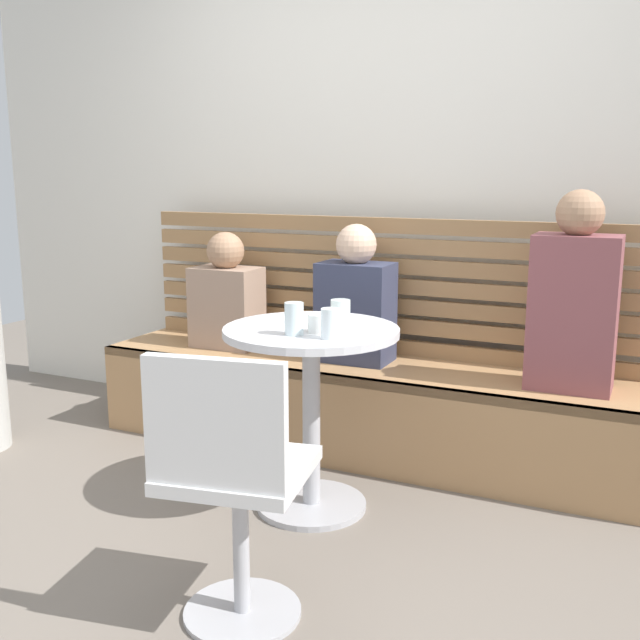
{
  "coord_description": "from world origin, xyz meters",
  "views": [
    {
      "loc": [
        1.23,
        -1.93,
        1.33
      ],
      "look_at": [
        0.01,
        0.66,
        0.75
      ],
      "focal_mm": 41.46,
      "sensor_mm": 36.0,
      "label": 1
    }
  ],
  "objects_px": {
    "person_child_left": "(227,297)",
    "cup_glass_short": "(340,310)",
    "person_adult": "(574,301)",
    "person_child_middle": "(356,301)",
    "cup_water_clear": "(330,324)",
    "cup_glass_tall": "(294,319)",
    "cup_ceramic_white": "(318,323)",
    "white_chair": "(231,480)",
    "cafe_table": "(311,383)",
    "booth_bench": "(366,408)",
    "plate_small": "(308,321)"
  },
  "relations": [
    {
      "from": "cafe_table",
      "to": "cup_ceramic_white",
      "type": "xyz_separation_m",
      "value": [
        0.06,
        -0.07,
        0.26
      ]
    },
    {
      "from": "person_child_middle",
      "to": "cup_ceramic_white",
      "type": "xyz_separation_m",
      "value": [
        0.16,
        -0.75,
        0.05
      ]
    },
    {
      "from": "booth_bench",
      "to": "person_adult",
      "type": "height_order",
      "value": "person_adult"
    },
    {
      "from": "booth_bench",
      "to": "plate_small",
      "type": "bearing_deg",
      "value": -93.91
    },
    {
      "from": "person_child_middle",
      "to": "person_adult",
      "type": "bearing_deg",
      "value": -2.61
    },
    {
      "from": "cafe_table",
      "to": "cup_glass_tall",
      "type": "height_order",
      "value": "cup_glass_tall"
    },
    {
      "from": "cafe_table",
      "to": "plate_small",
      "type": "relative_size",
      "value": 4.35
    },
    {
      "from": "white_chair",
      "to": "cafe_table",
      "type": "bearing_deg",
      "value": 99.78
    },
    {
      "from": "booth_bench",
      "to": "cup_glass_tall",
      "type": "relative_size",
      "value": 22.5
    },
    {
      "from": "person_child_left",
      "to": "person_child_middle",
      "type": "distance_m",
      "value": 0.71
    },
    {
      "from": "cup_water_clear",
      "to": "cup_glass_tall",
      "type": "xyz_separation_m",
      "value": [
        -0.15,
        0.0,
        0.01
      ]
    },
    {
      "from": "booth_bench",
      "to": "person_child_middle",
      "type": "bearing_deg",
      "value": 154.43
    },
    {
      "from": "cafe_table",
      "to": "cup_glass_tall",
      "type": "relative_size",
      "value": 6.17
    },
    {
      "from": "white_chair",
      "to": "person_child_middle",
      "type": "relative_size",
      "value": 1.31
    },
    {
      "from": "person_child_left",
      "to": "plate_small",
      "type": "relative_size",
      "value": 3.47
    },
    {
      "from": "person_adult",
      "to": "cup_glass_short",
      "type": "height_order",
      "value": "person_adult"
    },
    {
      "from": "person_child_left",
      "to": "cup_ceramic_white",
      "type": "distance_m",
      "value": 1.14
    },
    {
      "from": "white_chair",
      "to": "cup_glass_short",
      "type": "xyz_separation_m",
      "value": [
        -0.1,
        1.01,
        0.32
      ]
    },
    {
      "from": "cafe_table",
      "to": "cup_glass_tall",
      "type": "xyz_separation_m",
      "value": [
        -0.0,
        -0.14,
        0.28
      ]
    },
    {
      "from": "cup_glass_short",
      "to": "cup_water_clear",
      "type": "relative_size",
      "value": 0.73
    },
    {
      "from": "booth_bench",
      "to": "cup_glass_tall",
      "type": "height_order",
      "value": "cup_glass_tall"
    },
    {
      "from": "cafe_table",
      "to": "plate_small",
      "type": "height_order",
      "value": "plate_small"
    },
    {
      "from": "person_child_left",
      "to": "cup_water_clear",
      "type": "height_order",
      "value": "person_child_left"
    },
    {
      "from": "cafe_table",
      "to": "plate_small",
      "type": "bearing_deg",
      "value": 123.56
    },
    {
      "from": "booth_bench",
      "to": "person_child_left",
      "type": "relative_size",
      "value": 4.58
    },
    {
      "from": "booth_bench",
      "to": "cup_water_clear",
      "type": "bearing_deg",
      "value": -78.04
    },
    {
      "from": "booth_bench",
      "to": "cup_glass_tall",
      "type": "bearing_deg",
      "value": -88.57
    },
    {
      "from": "white_chair",
      "to": "cup_water_clear",
      "type": "xyz_separation_m",
      "value": [
        0.0,
        0.67,
        0.33
      ]
    },
    {
      "from": "person_child_left",
      "to": "cup_glass_short",
      "type": "distance_m",
      "value": 0.97
    },
    {
      "from": "cup_glass_short",
      "to": "cup_glass_tall",
      "type": "bearing_deg",
      "value": -96.55
    },
    {
      "from": "person_child_left",
      "to": "cup_ceramic_white",
      "type": "height_order",
      "value": "person_child_left"
    },
    {
      "from": "white_chair",
      "to": "person_child_middle",
      "type": "xyz_separation_m",
      "value": [
        -0.23,
        1.49,
        0.26
      ]
    },
    {
      "from": "person_child_left",
      "to": "person_child_middle",
      "type": "bearing_deg",
      "value": 0.56
    },
    {
      "from": "person_adult",
      "to": "plate_small",
      "type": "bearing_deg",
      "value": -150.11
    },
    {
      "from": "cafe_table",
      "to": "person_child_left",
      "type": "distance_m",
      "value": 1.06
    },
    {
      "from": "booth_bench",
      "to": "cup_glass_short",
      "type": "bearing_deg",
      "value": -82.59
    },
    {
      "from": "booth_bench",
      "to": "person_child_left",
      "type": "height_order",
      "value": "person_child_left"
    },
    {
      "from": "person_child_middle",
      "to": "cup_glass_tall",
      "type": "distance_m",
      "value": 0.82
    },
    {
      "from": "person_adult",
      "to": "person_child_middle",
      "type": "bearing_deg",
      "value": 177.39
    },
    {
      "from": "booth_bench",
      "to": "cup_ceramic_white",
      "type": "relative_size",
      "value": 33.75
    },
    {
      "from": "white_chair",
      "to": "cup_glass_tall",
      "type": "xyz_separation_m",
      "value": [
        -0.14,
        0.67,
        0.34
      ]
    },
    {
      "from": "cup_water_clear",
      "to": "person_child_middle",
      "type": "bearing_deg",
      "value": 106.34
    },
    {
      "from": "cup_glass_tall",
      "to": "cup_ceramic_white",
      "type": "bearing_deg",
      "value": 46.75
    },
    {
      "from": "cafe_table",
      "to": "cup_ceramic_white",
      "type": "bearing_deg",
      "value": -47.48
    },
    {
      "from": "cup_glass_tall",
      "to": "plate_small",
      "type": "distance_m",
      "value": 0.24
    },
    {
      "from": "booth_bench",
      "to": "cup_water_clear",
      "type": "height_order",
      "value": "cup_water_clear"
    },
    {
      "from": "white_chair",
      "to": "person_child_left",
      "type": "bearing_deg",
      "value": 122.52
    },
    {
      "from": "person_child_middle",
      "to": "cup_ceramic_white",
      "type": "distance_m",
      "value": 0.76
    },
    {
      "from": "person_child_left",
      "to": "cup_glass_short",
      "type": "height_order",
      "value": "person_child_left"
    },
    {
      "from": "cup_glass_tall",
      "to": "person_child_middle",
      "type": "bearing_deg",
      "value": 96.53
    }
  ]
}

